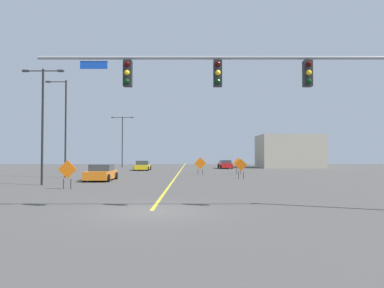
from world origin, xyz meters
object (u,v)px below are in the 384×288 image
Objects in this scene: construction_sign_left_shoulder at (69,171)px; construction_sign_left_lane at (239,164)px; street_lamp_mid_right at (66,124)px; construction_sign_right_shoulder at (242,166)px; traffic_signal_assembly at (266,83)px; construction_sign_median_near at (201,164)px; street_lamp_near_right at (44,117)px; car_red_distant at (226,164)px; car_orange_mid at (102,173)px; car_yellow_far at (144,166)px; street_lamp_far_left at (124,137)px.

construction_sign_left_lane is at bearing 51.52° from construction_sign_left_shoulder.
construction_sign_right_shoulder is (16.96, -2.00, -4.02)m from street_lamp_mid_right.
traffic_signal_assembly reaches higher than construction_sign_median_near.
traffic_signal_assembly is 18.23m from street_lamp_near_right.
car_red_distant is 1.03× the size of car_orange_mid.
traffic_signal_assembly is at bearing -56.45° from car_orange_mid.
construction_sign_median_near is 0.43× the size of car_orange_mid.
traffic_signal_assembly is 37.36m from car_yellow_far.
construction_sign_median_near is 18.07m from car_red_distant.
construction_sign_left_lane is at bearing 35.29° from car_orange_mid.
street_lamp_near_right is (1.08, -35.04, -0.19)m from street_lamp_far_left.
traffic_signal_assembly is 14.59m from construction_sign_left_shoulder.
car_orange_mid is at bearing 123.55° from traffic_signal_assembly.
construction_sign_left_lane is at bearing 40.19° from street_lamp_near_right.
street_lamp_mid_right is 5.11× the size of construction_sign_left_lane.
street_lamp_mid_right reaches higher than street_lamp_far_left.
car_red_distant is (4.37, 17.52, -0.55)m from construction_sign_median_near.
car_yellow_far is (4.02, 23.99, -4.38)m from street_lamp_near_right.
construction_sign_left_shoulder is at bearing -119.68° from construction_sign_median_near.
street_lamp_far_left is at bearing 91.77° from street_lamp_near_right.
construction_sign_right_shoulder is at bearing 8.89° from car_orange_mid.
street_lamp_near_right is 2.11× the size of car_yellow_far.
construction_sign_right_shoulder is 23.90m from car_red_distant.
construction_sign_left_lane is 0.41× the size of car_orange_mid.
car_red_distant is at bearing 63.08° from car_orange_mid.
car_yellow_far is (-7.91, 11.23, -0.57)m from construction_sign_median_near.
car_orange_mid is (-13.10, -25.80, -0.01)m from car_red_distant.
car_yellow_far is (5.10, -11.05, -4.56)m from street_lamp_far_left.
street_lamp_mid_right is 12.88m from construction_sign_left_shoulder.
construction_sign_median_near is at bearing -59.72° from street_lamp_far_left.
construction_sign_left_lane is at bearing 12.38° from construction_sign_median_near.
construction_sign_right_shoulder is at bearing 85.11° from traffic_signal_assembly.
car_orange_mid is at bearing 54.56° from street_lamp_near_right.
car_red_distant is at bearing 89.76° from construction_sign_left_lane.
street_lamp_mid_right reaches higher than car_orange_mid.
construction_sign_median_near is 13.75m from car_yellow_far.
street_lamp_far_left is 4.74× the size of construction_sign_left_lane.
construction_sign_median_near reaches higher than car_orange_mid.
construction_sign_left_shoulder is at bearing -68.92° from street_lamp_mid_right.
traffic_signal_assembly is at bearing -85.29° from construction_sign_median_near.
construction_sign_median_near is 0.42× the size of car_red_distant.
construction_sign_left_lane is 0.40× the size of car_red_distant.
street_lamp_near_right is 4.60× the size of construction_sign_right_shoulder.
street_lamp_far_left reaches higher than construction_sign_left_lane.
car_orange_mid is at bearing -136.54° from construction_sign_median_near.
car_red_distant is (17.38, -4.76, -4.54)m from street_lamp_far_left.
car_red_distant is (2.35, 42.03, -4.46)m from traffic_signal_assembly.
traffic_signal_assembly is 3.59× the size of car_yellow_far.
traffic_signal_assembly is at bearing -40.10° from street_lamp_near_right.
car_orange_mid is (-0.83, -19.51, 0.01)m from car_yellow_far.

